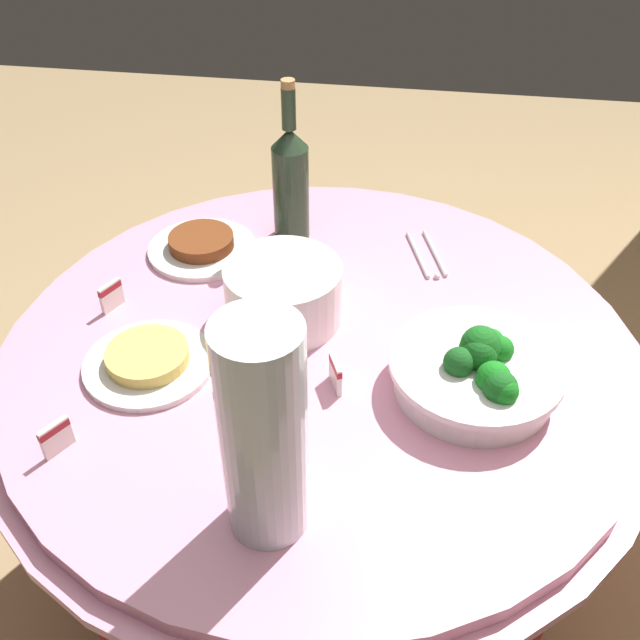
% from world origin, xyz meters
% --- Properties ---
extents(ground_plane, '(6.00, 6.00, 0.00)m').
position_xyz_m(ground_plane, '(0.00, 0.00, 0.00)').
color(ground_plane, tan).
extents(buffet_table, '(1.16, 1.16, 0.74)m').
position_xyz_m(buffet_table, '(0.00, 0.00, 0.38)').
color(buffet_table, maroon).
rests_on(buffet_table, ground_plane).
extents(broccoli_bowl, '(0.28, 0.28, 0.12)m').
position_xyz_m(broccoli_bowl, '(0.08, 0.27, 0.78)').
color(broccoli_bowl, white).
rests_on(broccoli_bowl, buffet_table).
extents(plate_stack, '(0.21, 0.21, 0.11)m').
position_xyz_m(plate_stack, '(-0.06, -0.07, 0.80)').
color(plate_stack, white).
rests_on(plate_stack, buffet_table).
extents(wine_bottle, '(0.07, 0.07, 0.34)m').
position_xyz_m(wine_bottle, '(-0.33, -0.11, 0.87)').
color(wine_bottle, '#253B25').
rests_on(wine_bottle, buffet_table).
extents(decorative_fruit_vase, '(0.11, 0.11, 0.34)m').
position_xyz_m(decorative_fruit_vase, '(0.37, -0.01, 0.89)').
color(decorative_fruit_vase, silver).
rests_on(decorative_fruit_vase, buffet_table).
extents(serving_tongs, '(0.17, 0.09, 0.01)m').
position_xyz_m(serving_tongs, '(-0.29, 0.18, 0.74)').
color(serving_tongs, silver).
rests_on(serving_tongs, buffet_table).
extents(food_plate_noodles, '(0.22, 0.22, 0.04)m').
position_xyz_m(food_plate_noodles, '(0.10, -0.28, 0.75)').
color(food_plate_noodles, white).
rests_on(food_plate_noodles, buffet_table).
extents(food_plate_stir_fry, '(0.22, 0.22, 0.04)m').
position_xyz_m(food_plate_stir_fry, '(-0.24, -0.28, 0.75)').
color(food_plate_stir_fry, white).
rests_on(food_plate_stir_fry, buffet_table).
extents(label_placard_front, '(0.05, 0.03, 0.05)m').
position_xyz_m(label_placard_front, '(0.30, -0.35, 0.77)').
color(label_placard_front, white).
rests_on(label_placard_front, buffet_table).
extents(label_placard_mid, '(0.05, 0.03, 0.05)m').
position_xyz_m(label_placard_mid, '(0.10, 0.04, 0.77)').
color(label_placard_mid, white).
rests_on(label_placard_mid, buffet_table).
extents(label_placard_rear, '(0.05, 0.03, 0.05)m').
position_xyz_m(label_placard_rear, '(-0.04, -0.39, 0.77)').
color(label_placard_rear, white).
rests_on(label_placard_rear, buffet_table).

